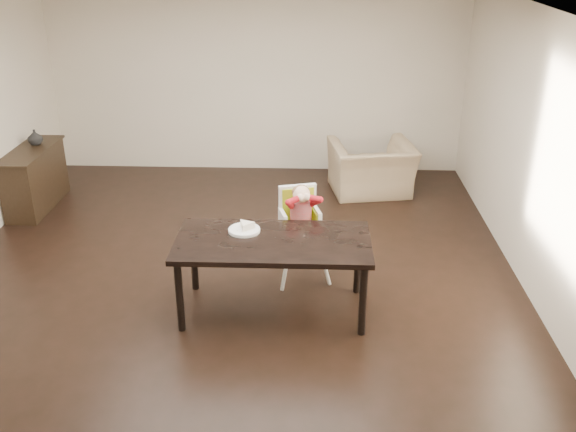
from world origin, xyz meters
The scene contains 8 objects.
ground centered at (0.00, 0.00, 0.00)m, with size 7.00×7.00×0.00m, color black.
room_walls centered at (0.00, 0.00, 1.86)m, with size 6.02×7.02×2.71m.
dining_table centered at (0.47, -0.49, 0.67)m, with size 1.80×0.90×0.75m.
high_chair centered at (0.70, 0.21, 0.72)m, with size 0.52×0.52×1.03m.
plate centered at (0.19, -0.31, 0.78)m, with size 0.38×0.38×0.09m.
armchair centered at (1.63, 2.56, 0.47)m, with size 1.08×0.70×0.95m, color tan.
sideboard centered at (-2.78, 1.90, 0.40)m, with size 0.44×1.26×0.79m.
vase centered at (-2.78, 2.11, 0.89)m, with size 0.19×0.20×0.19m, color #99999E.
Camera 1 is at (0.81, -5.75, 3.37)m, focal length 40.00 mm.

